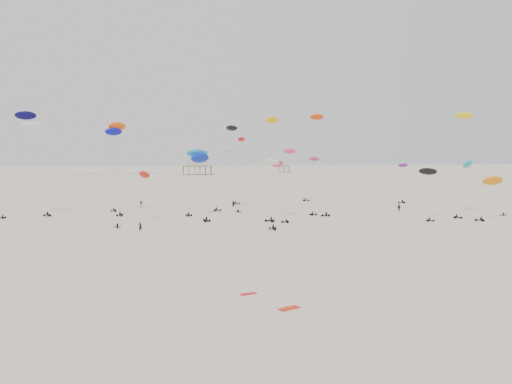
{
  "coord_description": "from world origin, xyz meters",
  "views": [
    {
      "loc": [
        -13.1,
        -15.44,
        14.96
      ],
      "look_at": [
        0.0,
        88.0,
        7.0
      ],
      "focal_mm": 35.0,
      "sensor_mm": 36.0,
      "label": 1
    }
  ],
  "objects": [
    {
      "name": "rig_11",
      "position": [
        13.27,
        107.6,
        9.78
      ],
      "size": [
        7.1,
        9.97,
        17.17
      ],
      "rotation": [
        0.0,
        0.0,
        4.91
      ],
      "color": "black",
      "rests_on": "ground"
    },
    {
      "name": "rig_13",
      "position": [
        -54.77,
        114.81,
        21.54
      ],
      "size": [
        6.38,
        12.37,
        26.37
      ],
      "rotation": [
        0.0,
        0.0,
        1.44
      ],
      "color": "black",
      "rests_on": "ground"
    },
    {
      "name": "rig_7",
      "position": [
        0.98,
        136.8,
        11.16
      ],
      "size": [
        4.94,
        10.44,
        20.6
      ],
      "rotation": [
        0.0,
        0.0,
        4.66
      ],
      "color": "black",
      "rests_on": "ground"
    },
    {
      "name": "rig_17",
      "position": [
        7.35,
        102.5,
        10.42
      ],
      "size": [
        4.39,
        17.47,
        18.41
      ],
      "rotation": [
        0.0,
        0.0,
        1.32
      ],
      "color": "black",
      "rests_on": "ground"
    },
    {
      "name": "rig_2",
      "position": [
        53.03,
        135.72,
        6.72
      ],
      "size": [
        8.17,
        13.62,
        16.43
      ],
      "rotation": [
        0.0,
        0.0,
        1.52
      ],
      "color": "black",
      "rests_on": "ground"
    },
    {
      "name": "rig_5",
      "position": [
        -32.78,
        115.83,
        15.58
      ],
      "size": [
        6.53,
        15.19,
        22.96
      ],
      "rotation": [
        0.0,
        0.0,
        5.97
      ],
      "color": "black",
      "rests_on": "ground"
    },
    {
      "name": "ground_plane",
      "position": [
        0.0,
        200.0,
        0.0
      ],
      "size": [
        900.0,
        900.0,
        0.0
      ],
      "primitive_type": "plane",
      "color": "beige"
    },
    {
      "name": "rig_18",
      "position": [
        -32.9,
        119.31,
        17.99
      ],
      "size": [
        5.06,
        6.25,
        23.44
      ],
      "rotation": [
        0.0,
        0.0,
        3.65
      ],
      "color": "black",
      "rests_on": "ground"
    },
    {
      "name": "pavilion_small",
      "position": [
        60.0,
        380.0,
        3.49
      ],
      "size": [
        9.0,
        7.0,
        8.0
      ],
      "color": "brown",
      "rests_on": "ground"
    },
    {
      "name": "rig_12",
      "position": [
        19.26,
        109.87,
        16.34
      ],
      "size": [
        4.48,
        16.56,
        27.54
      ],
      "rotation": [
        0.0,
        0.0,
        1.85
      ],
      "color": "black",
      "rests_on": "ground"
    },
    {
      "name": "rig_20",
      "position": [
        26.12,
        147.2,
        8.6
      ],
      "size": [
        8.9,
        15.83,
        18.67
      ],
      "rotation": [
        0.0,
        0.0,
        4.69
      ],
      "color": "black",
      "rests_on": "ground"
    },
    {
      "name": "rig_14",
      "position": [
        -3.94,
        123.65,
        13.91
      ],
      "size": [
        7.15,
        13.27,
        17.87
      ],
      "rotation": [
        0.0,
        0.0,
        4.32
      ],
      "color": "black",
      "rests_on": "ground"
    },
    {
      "name": "pier_fence",
      "position": [
        -62.0,
        350.0,
        0.77
      ],
      "size": [
        80.2,
        0.2,
        1.5
      ],
      "color": "black",
      "rests_on": "ground"
    },
    {
      "name": "rig_15",
      "position": [
        -11.7,
        106.36,
        12.38
      ],
      "size": [
        5.53,
        17.34,
        19.9
      ],
      "rotation": [
        0.0,
        0.0,
        0.45
      ],
      "color": "black",
      "rests_on": "ground"
    },
    {
      "name": "spectator_2",
      "position": [
        -27.89,
        128.85,
        0.0
      ],
      "size": [
        1.34,
        0.9,
        2.09
      ],
      "primitive_type": "imported",
      "rotation": [
        0.0,
        0.0,
        6.08
      ],
      "color": "black",
      "rests_on": "ground"
    },
    {
      "name": "rig_3",
      "position": [
        3.07,
        84.4,
        7.69
      ],
      "size": [
        3.49,
        9.01,
        14.11
      ],
      "rotation": [
        0.0,
        0.0,
        3.32
      ],
      "color": "black",
      "rests_on": "ground"
    },
    {
      "name": "rig_0",
      "position": [
        -25.04,
        97.67,
        8.22
      ],
      "size": [
        7.02,
        15.95,
        16.05
      ],
      "rotation": [
        0.0,
        0.0,
        3.3
      ],
      "color": "black",
      "rests_on": "ground"
    },
    {
      "name": "grounded_kite_b",
      "position": [
        -7.35,
        36.56,
        0.0
      ],
      "size": [
        1.93,
        1.22,
        0.07
      ],
      "primitive_type": "cube",
      "rotation": [
        0.0,
        0.0,
        0.31
      ],
      "color": "red",
      "rests_on": "ground"
    },
    {
      "name": "rig_16",
      "position": [
        59.68,
        108.15,
        11.39
      ],
      "size": [
        5.95,
        16.89,
        17.0
      ],
      "rotation": [
        0.0,
        0.0,
        5.58
      ],
      "color": "black",
      "rests_on": "ground"
    },
    {
      "name": "spectator_0",
      "position": [
        -23.33,
        82.34,
        0.0
      ],
      "size": [
        0.92,
        0.78,
        2.15
      ],
      "primitive_type": "imported",
      "rotation": [
        0.0,
        0.0,
        2.78
      ],
      "color": "black",
      "rests_on": "ground"
    },
    {
      "name": "spectator_1",
      "position": [
        40.0,
        107.63,
        0.0
      ],
      "size": [
        1.31,
        1.14,
        2.32
      ],
      "primitive_type": "imported",
      "rotation": [
        0.0,
        0.0,
        5.76
      ],
      "color": "black",
      "rests_on": "ground"
    },
    {
      "name": "rig_8",
      "position": [
        -11.74,
        107.97,
        12.2
      ],
      "size": [
        6.85,
        7.29,
        15.32
      ],
      "rotation": [
        0.0,
        0.0,
        0.57
      ],
      "color": "black",
      "rests_on": "ground"
    },
    {
      "name": "rig_9",
      "position": [
        4.64,
        96.57,
        14.58
      ],
      "size": [
        4.85,
        9.62,
        23.77
      ],
      "rotation": [
        0.0,
        0.0,
        1.16
      ],
      "color": "black",
      "rests_on": "ground"
    },
    {
      "name": "rig_19",
      "position": [
        -51.23,
        112.04,
        18.15
      ],
      "size": [
        8.23,
        6.24,
        23.01
      ],
      "rotation": [
        0.0,
        0.0,
        3.96
      ],
      "color": "black",
      "rests_on": "ground"
    },
    {
      "name": "spectator_3",
      "position": [
        -1.95,
        123.99,
        0.0
      ],
      "size": [
        0.88,
        0.66,
        2.24
      ],
      "primitive_type": "imported",
      "rotation": [
        0.0,
        0.0,
        3.01
      ],
      "color": "black",
      "rests_on": "ground"
    },
    {
      "name": "rig_6",
      "position": [
        52.17,
        99.1,
        19.02
      ],
      "size": [
        9.01,
        10.94,
        25.78
      ],
      "rotation": [
        0.0,
        0.0,
        3.97
      ],
      "color": "black",
      "rests_on": "ground"
    },
    {
      "name": "rig_10",
      "position": [
        55.7,
        92.45,
        7.52
      ],
      "size": [
        10.3,
        8.02,
        11.37
      ],
      "rotation": [
        0.0,
        0.0,
        1.23
      ],
      "color": "black",
      "rests_on": "ground"
    },
    {
      "name": "rig_1",
      "position": [
        -2.04,
        122.31,
        17.38
      ],
      "size": [
        4.15,
        16.88,
        25.15
      ],
      "rotation": [
        0.0,
        0.0,
        6.38
      ],
      "color": "black",
      "rests_on": "ground"
    },
    {
      "name": "grounded_kite_a",
      "position": [
        -3.99,
        31.07,
        0.0
      ],
      "size": [
        2.36,
        1.83,
        0.08
      ],
      "primitive_type": "cube",
      "rotation": [
        0.0,
        0.0,
        0.49
      ],
      "color": "red",
      "rests_on": "ground"
    },
    {
      "name": "pavilion_main",
      "position": [
        -10.0,
        350.0,
        4.22
      ],
      "size": [
        21.0,
        13.0,
        9.8
      ],
      "color": "brown",
      "rests_on": "ground"
    },
    {
      "name": "rig_4",
      "position": [
        42.02,
        96.04,
        9.14
      ],
      "size": [
        6.81,
        12.18,
        13.35
      ],
      "rotation": [
        0.0,
        0.0,
        3.95
      ],
      "color": "black",
      "rests_on": "ground"
    }
  ]
}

